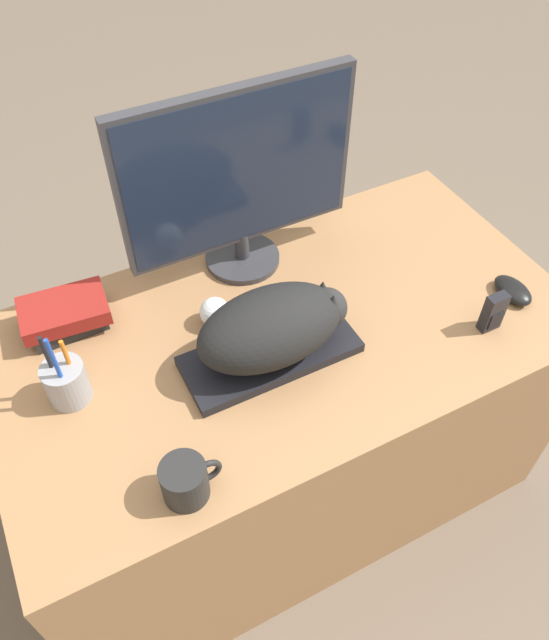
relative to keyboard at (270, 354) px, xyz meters
The scene contains 11 objects.
ground_plane 0.78m from the keyboard, 76.91° to the right, with size 12.00×12.00×0.00m, color #6B5B4C.
desk 0.38m from the keyboard, 41.66° to the left, with size 1.34×0.72×0.70m.
keyboard is the anchor object (origin of this frame).
cat 0.09m from the keyboard, ahead, with size 0.35×0.19×0.15m.
monitor 0.41m from the keyboard, 75.44° to the left, with size 0.56×0.19×0.47m.
computer_mouse 0.61m from the keyboard, ahead, with size 0.07×0.11×0.03m.
coffee_mug 0.36m from the keyboard, 142.58° to the right, with size 0.12×0.09×0.09m.
pen_cup 0.43m from the keyboard, 166.75° to the left, with size 0.09×0.09×0.21m.
baseball 0.17m from the keyboard, 113.34° to the left, with size 0.07×0.07×0.07m.
phone 0.51m from the keyboard, 17.08° to the right, with size 0.05×0.03×0.10m.
book_stack 0.48m from the keyboard, 141.16° to the left, with size 0.20×0.14×0.07m.
Camera 1 is at (-0.46, -0.47, 1.78)m, focal length 35.00 mm.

